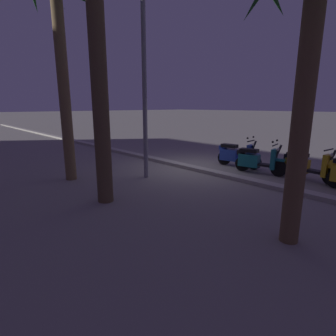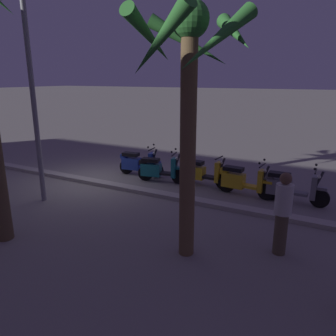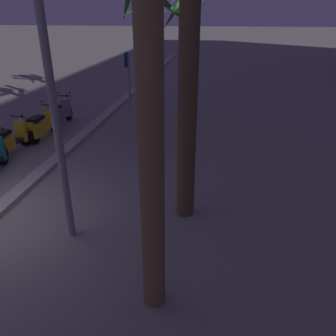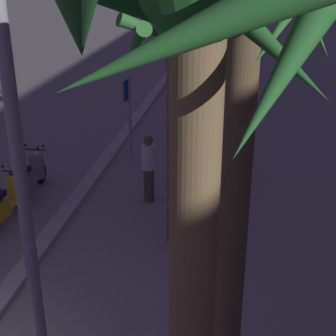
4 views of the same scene
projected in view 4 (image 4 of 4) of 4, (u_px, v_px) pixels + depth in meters
The scene contains 9 objects.
scooter_grey_far_back at pixel (27, 179), 12.51m from camera, with size 1.84×0.56×1.17m.
scooter_yellow_mid_centre at pixel (3, 205), 11.26m from camera, with size 1.78×0.56×1.17m.
crossing_sign at pixel (129, 110), 14.41m from camera, with size 0.60×0.13×2.40m.
palm_tree_far_corner at pixel (214, 29), 11.92m from camera, with size 2.04×2.06×5.46m.
palm_tree_mid_walkway at pixel (174, 72), 9.36m from camera, with size 2.36×2.30×4.78m.
palm_tree_near_sign at pixel (241, 70), 5.30m from camera, with size 2.12×2.15×6.18m.
palm_tree_by_mall_entrance at pixel (192, 176), 3.13m from camera, with size 2.01×2.04×5.95m.
pedestrian_by_palm_tree at pixel (149, 167), 12.10m from camera, with size 0.34×0.34×1.72m.
street_lamp at pixel (12, 109), 4.71m from camera, with size 0.36×0.36×7.18m.
Camera 4 is at (4.30, 4.37, 5.71)m, focal length 53.56 mm.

